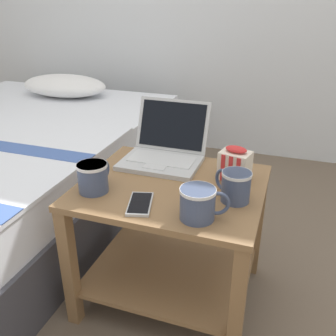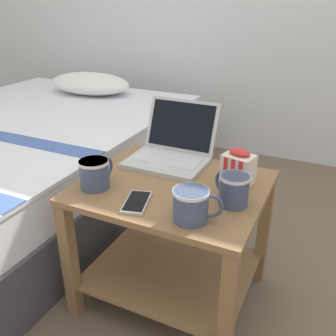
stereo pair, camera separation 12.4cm
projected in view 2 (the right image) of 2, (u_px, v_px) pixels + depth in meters
name	position (u px, v px, depth m)	size (l,w,h in m)	color
ground_plane	(172.00, 293.00, 1.52)	(8.00, 8.00, 0.00)	brown
bed	(11.00, 163.00, 2.10)	(1.50, 2.15, 0.60)	#3F3F47
bedside_table	(173.00, 226.00, 1.39)	(0.64, 0.55, 0.50)	olive
laptop	(171.00, 150.00, 1.48)	(0.30, 0.30, 0.22)	#B7BABC
mug_front_left	(233.00, 188.00, 1.17)	(0.13, 0.10, 0.10)	#3F4C6B
mug_front_right	(192.00, 204.00, 1.08)	(0.15, 0.11, 0.10)	#3F4C6B
mug_mid_center	(95.00, 172.00, 1.27)	(0.10, 0.15, 0.10)	#3F4C6B
snack_bag	(238.00, 168.00, 1.30)	(0.12, 0.10, 0.12)	silver
cell_phone	(137.00, 202.00, 1.19)	(0.11, 0.15, 0.01)	#B7BABC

